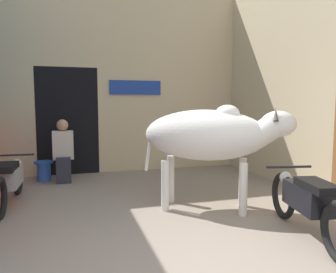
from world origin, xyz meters
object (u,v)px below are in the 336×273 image
(motorcycle_near, at_px, (307,202))
(plastic_stool, at_px, (44,170))
(cow, at_px, (211,135))
(motorcycle_far, at_px, (10,179))
(shopkeeper_seated, at_px, (63,149))

(motorcycle_near, height_order, plastic_stool, motorcycle_near)
(cow, xyz_separation_m, plastic_stool, (-2.42, 2.50, -0.85))
(motorcycle_far, xyz_separation_m, shopkeeper_seated, (0.74, 1.30, 0.24))
(motorcycle_far, bearing_deg, shopkeeper_seated, 60.16)
(motorcycle_near, height_order, motorcycle_far, motorcycle_near)
(motorcycle_near, xyz_separation_m, shopkeeper_seated, (-2.68, 3.55, 0.22))
(plastic_stool, bearing_deg, motorcycle_far, -103.96)
(cow, relative_size, motorcycle_far, 1.17)
(motorcycle_near, height_order, shopkeeper_seated, shopkeeper_seated)
(motorcycle_far, bearing_deg, motorcycle_near, -33.33)
(cow, bearing_deg, motorcycle_far, 160.24)
(motorcycle_near, bearing_deg, cow, 116.77)
(shopkeeper_seated, relative_size, plastic_stool, 3.12)
(motorcycle_far, xyz_separation_m, plastic_stool, (0.37, 1.49, -0.18))
(motorcycle_far, height_order, shopkeeper_seated, shopkeeper_seated)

